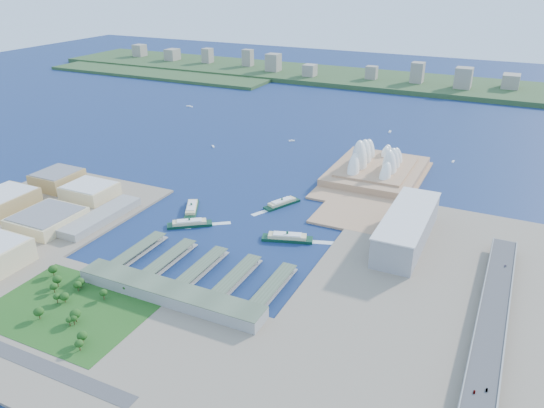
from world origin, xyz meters
The scene contains 26 objects.
ground centered at (0.00, 0.00, 0.00)m, with size 3000.00×3000.00×0.00m, color #0F2347.
west_land centered at (-250.00, -105.00, 1.50)m, with size 220.00×390.00×3.00m, color gray.
south_land centered at (0.00, -210.00, 1.50)m, with size 720.00×180.00×3.00m, color gray.
east_land centered at (240.00, -50.00, 1.50)m, with size 240.00×500.00×3.00m, color gray.
peninsula centered at (107.50, 260.00, 1.50)m, with size 135.00×220.00×3.00m, color tan.
far_shore centered at (0.00, 980.00, 6.00)m, with size 2200.00×260.00×12.00m, color #2D4926.
opera_house centered at (105.00, 280.00, 32.00)m, with size 134.00×180.00×58.00m, color white, non-canonical shape.
toaster_building centered at (195.00, 80.00, 20.50)m, with size 45.00×155.00×35.00m, color gray.
expressway centered at (300.00, -60.00, 8.93)m, with size 26.00×340.00×11.85m, color gray, non-canonical shape.
west_buildings centered at (-250.00, -70.00, 16.50)m, with size 200.00×280.00×27.00m, color #A08450, non-canonical shape.
ferry_wharves centered at (14.00, -75.00, 4.65)m, with size 184.00×90.00×9.30m, color #485641, non-canonical shape.
terminal_building centered at (15.00, -135.00, 9.00)m, with size 200.00×28.00×12.00m, color gray.
park centered at (-60.00, -190.00, 11.00)m, with size 150.00×110.00×16.00m, color #194714, non-canonical shape.
far_skyline centered at (0.00, 960.00, 39.50)m, with size 1900.00×140.00×55.00m, color gray, non-canonical shape.
ferry_a centered at (-81.79, 48.84, 5.44)m, with size 14.66×57.58×10.89m, color #0C331F, non-canonical shape.
ferry_b centered at (19.35, 116.40, 5.19)m, with size 13.96×54.85×10.37m, color #0C331F, non-canonical shape.
ferry_c centered at (-59.10, 9.98, 5.26)m, with size 14.17×55.66×10.52m, color #0C331F, non-canonical shape.
ferry_d centered at (66.63, 28.29, 5.68)m, with size 15.28×60.04×11.35m, color #0C331F, non-canonical shape.
boat_a centered at (-197.12, 292.03, 1.17)m, with size 3.02×12.10×2.33m, color white, non-canonical shape.
boat_b centered at (-83.26, 383.37, 1.43)m, with size 3.70×10.58×2.86m, color white, non-canonical shape.
boat_c centered at (202.97, 395.94, 1.16)m, with size 3.00×10.29×2.32m, color white, non-canonical shape.
boat_d centered at (-399.58, 519.38, 1.34)m, with size 3.47×15.84×2.67m, color white, non-canonical shape.
boat_e centered at (65.94, 518.67, 1.47)m, with size 3.80×11.95×2.93m, color white, non-canonical shape.
car_a centered at (296.00, -150.96, 15.50)m, with size 1.52×3.79×1.29m, color slate.
car_b centered at (304.00, -144.97, 15.50)m, with size 1.37×3.92×1.29m, color slate.
car_c centered at (304.00, 49.13, 15.45)m, with size 1.69×4.15×1.20m, color slate.
Camera 1 is at (290.37, -479.82, 299.27)m, focal length 35.00 mm.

